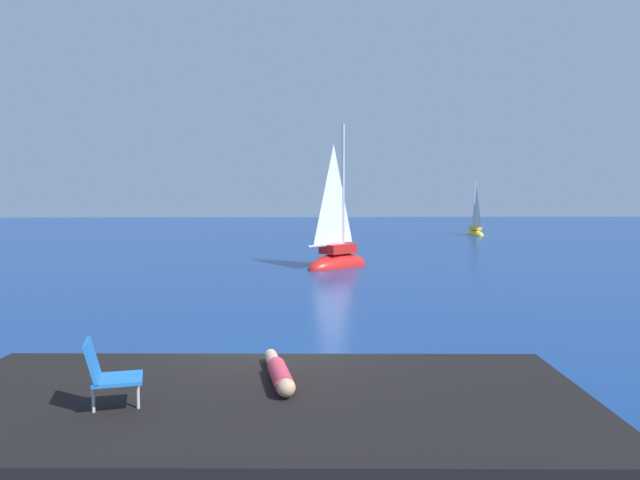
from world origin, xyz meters
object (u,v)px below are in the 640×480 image
sailboat_far (475,232)px  beach_chair (107,372)px  sailboat_near (338,259)px  person_sunbather (279,373)px

sailboat_far → beach_chair: bearing=149.7°
sailboat_near → person_sunbather: size_ratio=4.02×
sailboat_far → person_sunbather: size_ratio=2.78×
sailboat_far → person_sunbather: bearing=151.5°
sailboat_near → beach_chair: (-4.06, -20.56, 0.93)m
sailboat_far → person_sunbather: 43.70m
person_sunbather → beach_chair: (-1.86, -0.97, 0.33)m
sailboat_near → person_sunbather: bearing=-141.2°
sailboat_near → person_sunbather: sailboat_near is taller
sailboat_near → beach_chair: 20.98m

